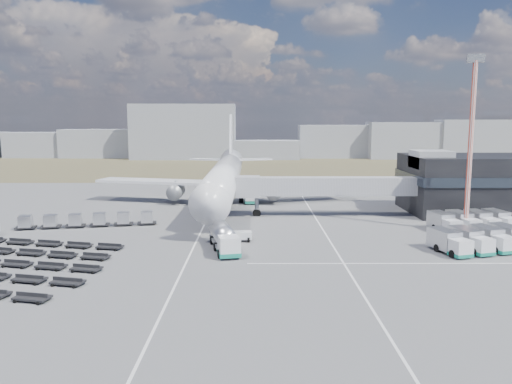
{
  "coord_description": "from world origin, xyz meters",
  "views": [
    {
      "loc": [
        5.87,
        -62.88,
        16.21
      ],
      "look_at": [
        6.08,
        21.11,
        4.0
      ],
      "focal_mm": 35.0,
      "sensor_mm": 36.0,
      "label": 1
    }
  ],
  "objects": [
    {
      "name": "ground",
      "position": [
        0.0,
        0.0,
        0.0
      ],
      "size": [
        420.0,
        420.0,
        0.0
      ],
      "primitive_type": "plane",
      "color": "#565659",
      "rests_on": "ground"
    },
    {
      "name": "grass_strip",
      "position": [
        0.0,
        110.0,
        0.01
      ],
      "size": [
        420.0,
        90.0,
        0.01
      ],
      "primitive_type": "cube",
      "color": "#443C29",
      "rests_on": "ground"
    },
    {
      "name": "lane_markings",
      "position": [
        9.77,
        3.0,
        0.01
      ],
      "size": [
        47.12,
        110.0,
        0.01
      ],
      "color": "silver",
      "rests_on": "ground"
    },
    {
      "name": "terminal",
      "position": [
        47.77,
        23.96,
        5.25
      ],
      "size": [
        30.4,
        16.4,
        11.0
      ],
      "color": "black",
      "rests_on": "ground"
    },
    {
      "name": "jet_bridge",
      "position": [
        15.9,
        20.42,
        5.05
      ],
      "size": [
        30.3,
        3.8,
        7.05
      ],
      "color": "#939399",
      "rests_on": "ground"
    },
    {
      "name": "airliner",
      "position": [
        0.0,
        32.38,
        5.29
      ],
      "size": [
        51.59,
        64.53,
        17.62
      ],
      "color": "silver",
      "rests_on": "ground"
    },
    {
      "name": "skyline",
      "position": [
        3.68,
        148.32,
        7.91
      ],
      "size": [
        317.37,
        22.72,
        25.08
      ],
      "color": "gray",
      "rests_on": "ground"
    },
    {
      "name": "fuel_tanker",
      "position": [
        2.02,
        -2.02,
        1.61
      ],
      "size": [
        4.63,
        10.28,
        3.22
      ],
      "rotation": [
        0.0,
        0.0,
        0.22
      ],
      "color": "silver",
      "rests_on": "ground"
    },
    {
      "name": "pushback_tug",
      "position": [
        4.0,
        2.51,
        0.67
      ],
      "size": [
        2.96,
        1.78,
        1.33
      ],
      "primitive_type": "cube",
      "rotation": [
        0.0,
        0.0,
        0.06
      ],
      "color": "silver",
      "rests_on": "ground"
    },
    {
      "name": "catering_truck",
      "position": [
        5.22,
        34.35,
        1.48
      ],
      "size": [
        2.78,
        6.4,
        2.9
      ],
      "rotation": [
        0.0,
        0.0,
        0.03
      ],
      "color": "silver",
      "rests_on": "ground"
    },
    {
      "name": "service_trucks_near",
      "position": [
        34.12,
        -2.27,
        1.39
      ],
      "size": [
        12.78,
        9.23,
        2.55
      ],
      "rotation": [
        0.0,
        0.0,
        0.28
      ],
      "color": "silver",
      "rests_on": "ground"
    },
    {
      "name": "service_trucks_far",
      "position": [
        37.95,
        9.08,
        1.36
      ],
      "size": [
        12.23,
        8.2,
        2.5
      ],
      "rotation": [
        0.0,
        0.0,
        0.19
      ],
      "color": "silver",
      "rests_on": "ground"
    },
    {
      "name": "uld_row",
      "position": [
        -19.59,
        11.54,
        1.12
      ],
      "size": [
        20.48,
        5.63,
        1.86
      ],
      "rotation": [
        0.0,
        0.0,
        0.19
      ],
      "color": "black",
      "rests_on": "ground"
    },
    {
      "name": "floodlight_mast",
      "position": [
        36.44,
        7.79,
        12.63
      ],
      "size": [
        2.4,
        1.95,
        25.19
      ],
      "rotation": [
        0.0,
        0.0,
        -0.19
      ],
      "color": "red",
      "rests_on": "ground"
    }
  ]
}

